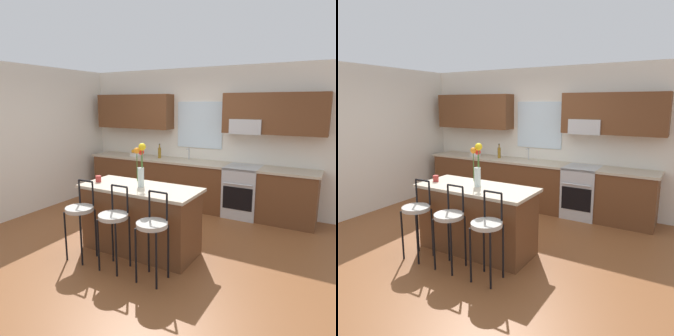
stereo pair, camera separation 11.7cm
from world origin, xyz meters
TOP-DOWN VIEW (x-y plane):
  - ground_plane at (0.00, 0.00)m, footprint 14.00×14.00m
  - wall_left at (-2.56, 0.30)m, footprint 0.12×4.60m
  - back_wall_assembly at (0.02, 1.98)m, footprint 5.60×0.50m
  - counter_run at (-0.00, 1.70)m, footprint 4.56×0.64m
  - sink_faucet at (-0.16, 1.84)m, footprint 0.02×0.13m
  - oven_range at (1.00, 1.68)m, footprint 0.60×0.64m
  - kitchen_island at (0.17, -0.39)m, footprint 1.65×0.72m
  - bar_stool_near at (-0.38, -0.96)m, footprint 0.36×0.36m
  - bar_stool_middle at (0.17, -0.96)m, footprint 0.36×0.36m
  - bar_stool_far at (0.72, -0.96)m, footprint 0.36×0.36m
  - flower_vase at (0.18, -0.38)m, footprint 0.15×0.16m
  - mug_ceramic at (-0.49, -0.46)m, footprint 0.08×0.08m
  - fruit_bowl_oranges at (-1.35, 1.70)m, footprint 0.24×0.24m
  - bottle_olive_oil at (-0.75, 1.70)m, footprint 0.06×0.06m

SIDE VIEW (x-z plane):
  - ground_plane at x=0.00m, z-range 0.00..0.00m
  - oven_range at x=1.00m, z-range 0.00..0.92m
  - kitchen_island at x=0.17m, z-range 0.00..0.92m
  - counter_run at x=0.00m, z-range 0.01..0.93m
  - bar_stool_near at x=-0.38m, z-range 0.11..1.16m
  - bar_stool_middle at x=0.17m, z-range 0.11..1.16m
  - bar_stool_far at x=0.72m, z-range 0.11..1.16m
  - mug_ceramic at x=-0.49m, z-range 0.92..1.01m
  - fruit_bowl_oranges at x=-1.35m, z-range 0.89..1.05m
  - bottle_olive_oil at x=-0.75m, z-range 0.89..1.18m
  - sink_faucet at x=-0.16m, z-range 0.95..1.18m
  - flower_vase at x=0.18m, z-range 0.94..1.53m
  - wall_left at x=-2.56m, z-range 0.00..2.70m
  - back_wall_assembly at x=0.02m, z-range 0.16..2.86m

